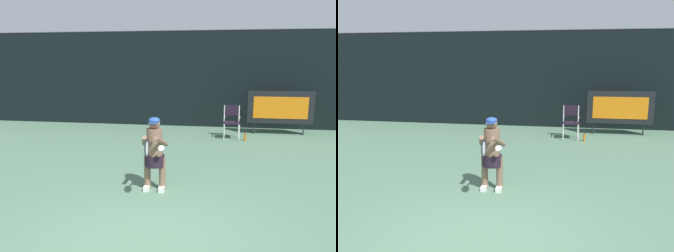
# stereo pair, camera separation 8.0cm
# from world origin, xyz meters

# --- Properties ---
(backdrop_screen) EXTENTS (18.00, 0.12, 3.66)m
(backdrop_screen) POSITION_xyz_m (0.00, 8.50, 1.81)
(backdrop_screen) COLOR black
(backdrop_screen) RESTS_ON ground
(scoreboard) EXTENTS (2.20, 0.21, 1.50)m
(scoreboard) POSITION_xyz_m (3.12, 7.46, 0.95)
(scoreboard) COLOR black
(scoreboard) RESTS_ON ground
(umpire_chair) EXTENTS (0.52, 0.44, 1.08)m
(umpire_chair) POSITION_xyz_m (1.47, 6.64, 0.62)
(umpire_chair) COLOR white
(umpire_chair) RESTS_ON ground
(water_bottle) EXTENTS (0.07, 0.07, 0.27)m
(water_bottle) POSITION_xyz_m (1.90, 6.31, 0.12)
(water_bottle) COLOR #CE6716
(water_bottle) RESTS_ON ground
(tennis_player) EXTENTS (0.54, 0.62, 1.46)m
(tennis_player) POSITION_xyz_m (-0.21, 1.99, 0.79)
(tennis_player) COLOR white
(tennis_player) RESTS_ON ground
(tennis_racket) EXTENTS (0.03, 0.60, 0.31)m
(tennis_racket) POSITION_xyz_m (-0.23, 1.44, 1.00)
(tennis_racket) COLOR black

